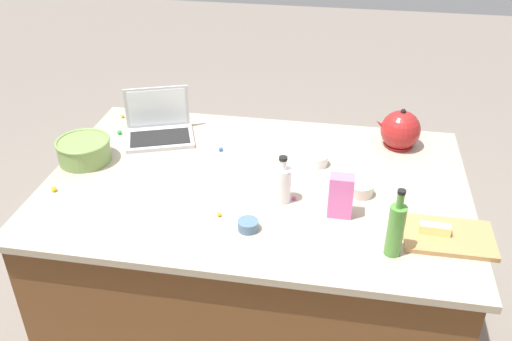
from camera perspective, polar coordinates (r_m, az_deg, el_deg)
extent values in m
plane|color=slate|center=(2.90, 0.00, -16.21)|extent=(12.00, 12.00, 0.00)
cube|color=brown|center=(2.59, 0.00, -9.74)|extent=(1.67, 1.09, 0.87)
cube|color=tan|center=(2.32, 0.00, -1.37)|extent=(1.73, 1.15, 0.03)
cube|color=#B7B7BC|center=(2.65, -9.81, 3.27)|extent=(0.37, 0.31, 0.02)
cube|color=black|center=(2.63, -9.83, 3.37)|extent=(0.31, 0.24, 0.00)
cube|color=#B7B7BC|center=(2.70, -10.10, 6.44)|extent=(0.29, 0.11, 0.20)
cube|color=silver|center=(2.70, -10.10, 6.39)|extent=(0.25, 0.09, 0.18)
cylinder|color=#72934C|center=(2.54, -17.21, 1.93)|extent=(0.23, 0.23, 0.10)
cylinder|color=black|center=(2.54, -17.23, 2.02)|extent=(0.19, 0.19, 0.08)
torus|color=#72934C|center=(2.52, -17.38, 2.87)|extent=(0.23, 0.23, 0.01)
cylinder|color=white|center=(2.15, 2.73, -1.48)|extent=(0.07, 0.07, 0.14)
cylinder|color=white|center=(2.10, 2.79, 0.63)|extent=(0.03, 0.03, 0.04)
cylinder|color=black|center=(2.09, 2.81, 1.24)|extent=(0.03, 0.03, 0.01)
cylinder|color=#4C8C38|center=(1.93, 14.10, -6.01)|extent=(0.06, 0.06, 0.19)
cylinder|color=#4C8C38|center=(1.86, 14.59, -2.98)|extent=(0.02, 0.02, 0.05)
cylinder|color=black|center=(1.84, 14.72, -2.13)|extent=(0.03, 0.03, 0.01)
cylinder|color=maroon|center=(2.65, 14.38, 2.60)|extent=(0.13, 0.13, 0.01)
sphere|color=maroon|center=(2.61, 14.60, 4.04)|extent=(0.18, 0.18, 0.18)
cone|color=maroon|center=(2.60, 12.78, 4.57)|extent=(0.08, 0.03, 0.07)
sphere|color=black|center=(2.57, 14.87, 5.87)|extent=(0.02, 0.02, 0.02)
cube|color=#AD7F4C|center=(2.11, 19.13, -6.41)|extent=(0.32, 0.21, 0.02)
cube|color=#F4E58C|center=(2.08, 17.84, -5.72)|extent=(0.11, 0.04, 0.04)
cylinder|color=beige|center=(2.25, 10.71, -1.92)|extent=(0.10, 0.10, 0.05)
cylinder|color=slate|center=(2.03, -0.80, -5.64)|extent=(0.08, 0.08, 0.04)
cylinder|color=white|center=(2.42, 6.24, 1.09)|extent=(0.09, 0.09, 0.05)
cube|color=pink|center=(2.09, 8.69, -2.59)|extent=(0.09, 0.06, 0.17)
sphere|color=yellow|center=(2.90, -13.52, 5.43)|extent=(0.02, 0.02, 0.02)
sphere|color=green|center=(2.87, -10.78, 5.47)|extent=(0.02, 0.02, 0.02)
sphere|color=yellow|center=(2.38, -20.01, -1.80)|extent=(0.02, 0.02, 0.02)
sphere|color=yellow|center=(2.10, -3.79, -4.52)|extent=(0.02, 0.02, 0.02)
sphere|color=blue|center=(2.52, -3.64, 2.21)|extent=(0.02, 0.02, 0.02)
sphere|color=green|center=(2.74, -13.82, 3.82)|extent=(0.02, 0.02, 0.02)
sphere|color=#CC3399|center=(2.19, 3.95, -2.84)|extent=(0.02, 0.02, 0.02)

